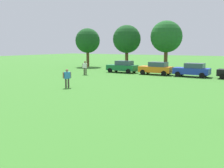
% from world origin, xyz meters
% --- Properties ---
extents(ground_plane, '(160.00, 160.00, 0.00)m').
position_xyz_m(ground_plane, '(0.00, 30.00, 0.00)').
color(ground_plane, '#387528').
extents(bystander_near_trees, '(0.85, 0.40, 1.80)m').
position_xyz_m(bystander_near_trees, '(-12.84, 29.73, 1.07)').
color(bystander_near_trees, '#3F3833').
rests_on(bystander_near_trees, ground).
extents(bystander_midfield, '(0.54, 0.72, 1.70)m').
position_xyz_m(bystander_midfield, '(-7.54, 19.75, 1.01)').
color(bystander_midfield, '#3F3833').
rests_on(bystander_midfield, ground).
extents(parked_car_green_0, '(4.30, 2.02, 1.68)m').
position_xyz_m(parked_car_green_0, '(-9.96, 34.77, 0.86)').
color(parked_car_green_0, '#196B38').
rests_on(parked_car_green_0, ground).
extents(parked_car_orange_1, '(4.30, 2.02, 1.68)m').
position_xyz_m(parked_car_orange_1, '(-4.77, 34.50, 0.86)').
color(parked_car_orange_1, orange).
rests_on(parked_car_orange_1, ground).
extents(parked_car_blue_2, '(4.30, 2.02, 1.68)m').
position_xyz_m(parked_car_blue_2, '(-0.04, 34.41, 0.86)').
color(parked_car_blue_2, '#1E38AD').
rests_on(parked_car_blue_2, ground).
extents(tree_far_left, '(4.45, 4.45, 6.94)m').
position_xyz_m(tree_far_left, '(-20.91, 41.60, 4.68)').
color(tree_far_left, brown).
rests_on(tree_far_left, ground).
extents(tree_center, '(4.62, 4.62, 7.19)m').
position_xyz_m(tree_center, '(-12.74, 41.32, 4.86)').
color(tree_center, brown).
rests_on(tree_center, ground).
extents(tree_far_right, '(4.90, 4.90, 7.64)m').
position_xyz_m(tree_far_right, '(-6.10, 41.78, 5.16)').
color(tree_far_right, brown).
rests_on(tree_far_right, ground).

